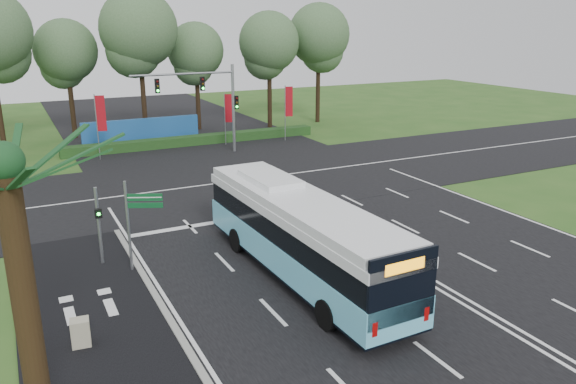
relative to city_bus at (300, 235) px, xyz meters
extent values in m
plane|color=#29511B|center=(4.28, 2.73, -1.87)|extent=(120.00, 120.00, 0.00)
cube|color=black|center=(4.28, 2.73, -1.85)|extent=(20.00, 120.00, 0.04)
cube|color=black|center=(4.28, 14.73, -1.84)|extent=(120.00, 14.00, 0.05)
cube|color=black|center=(-8.22, -0.27, -1.84)|extent=(5.00, 18.00, 0.06)
cube|color=gray|center=(-5.82, -0.27, -1.81)|extent=(0.25, 18.00, 0.12)
cube|color=#63C7E7|center=(0.00, 0.01, -0.72)|extent=(3.01, 12.98, 1.18)
cube|color=black|center=(0.00, 0.01, -1.25)|extent=(2.98, 12.91, 0.32)
cube|color=black|center=(0.00, 0.01, 0.36)|extent=(2.90, 12.78, 1.02)
cube|color=white|center=(0.00, 0.01, 1.01)|extent=(3.01, 12.98, 0.38)
cube|color=white|center=(0.00, 0.01, 1.38)|extent=(2.94, 12.46, 0.38)
cube|color=white|center=(-0.07, 2.70, 1.71)|extent=(1.80, 3.27, 0.27)
cube|color=black|center=(0.16, -6.39, 0.41)|extent=(2.61, 0.18, 2.37)
cube|color=orange|center=(0.16, -6.43, 1.17)|extent=(1.51, 0.10, 0.38)
cylinder|color=black|center=(-1.36, 3.64, -1.31)|extent=(0.33, 1.13, 1.12)
cylinder|color=black|center=(1.17, 3.70, -1.31)|extent=(0.33, 1.13, 1.12)
cylinder|color=black|center=(-1.16, -4.11, -1.31)|extent=(0.33, 1.13, 1.12)
cylinder|color=black|center=(1.37, -4.05, -1.31)|extent=(0.33, 1.13, 1.12)
cylinder|color=gray|center=(-7.10, 5.01, -0.12)|extent=(0.14, 0.14, 3.49)
cube|color=black|center=(-7.10, 4.83, 0.53)|extent=(0.28, 0.19, 0.40)
sphere|color=#19F233|center=(-7.10, 4.73, 0.53)|extent=(0.14, 0.14, 0.14)
cylinder|color=gray|center=(-6.10, 3.73, 0.11)|extent=(0.12, 0.12, 3.96)
cube|color=#0D4922|center=(-5.43, 3.42, 1.40)|extent=(1.37, 0.67, 0.30)
cube|color=#0D4922|center=(-5.43, 3.42, 1.05)|extent=(1.37, 0.67, 0.22)
cube|color=white|center=(-5.43, 3.39, 1.40)|extent=(1.26, 0.59, 0.04)
cube|color=#A6A086|center=(-8.81, -1.45, -1.38)|extent=(0.64, 0.56, 0.98)
cylinder|color=gray|center=(-4.01, 25.12, 0.65)|extent=(0.08, 0.08, 5.03)
cube|color=maroon|center=(-3.65, 25.05, 1.71)|extent=(0.67, 0.16, 2.68)
cylinder|color=gray|center=(6.56, 25.99, 0.35)|extent=(0.07, 0.07, 4.44)
cube|color=maroon|center=(6.87, 25.88, 1.29)|extent=(0.57, 0.24, 2.37)
cylinder|color=gray|center=(11.95, 25.31, 0.57)|extent=(0.08, 0.08, 4.88)
cube|color=maroon|center=(12.30, 25.25, 1.60)|extent=(0.65, 0.16, 2.60)
cylinder|color=#382614|center=(-10.22, -5.27, 1.73)|extent=(0.60, 0.60, 7.20)
sphere|color=#194620|center=(-10.22, -5.27, 5.33)|extent=(0.90, 0.90, 0.90)
cylinder|color=gray|center=(6.28, 23.23, 1.63)|extent=(0.24, 0.24, 7.00)
cylinder|color=gray|center=(2.28, 23.23, 4.53)|extent=(8.00, 0.16, 0.16)
cube|color=black|center=(3.78, 23.23, 3.73)|extent=(0.32, 0.28, 1.05)
cube|color=black|center=(0.28, 23.23, 3.73)|extent=(0.32, 0.28, 1.05)
cube|color=black|center=(6.53, 23.23, 2.13)|extent=(0.32, 0.28, 1.05)
cube|color=#173A15|center=(4.28, 27.23, -1.47)|extent=(22.00, 1.20, 0.80)
cube|color=#1B5297|center=(0.28, 29.73, -0.77)|extent=(10.00, 0.30, 2.20)
cylinder|color=black|center=(-4.63, 35.03, 1.83)|extent=(0.44, 0.44, 7.39)
sphere|color=#3D5D36|center=(-4.63, 35.03, 5.91)|extent=(5.44, 5.44, 5.44)
cylinder|color=black|center=(1.14, 31.99, 2.69)|extent=(0.44, 0.44, 9.12)
sphere|color=#3D5D36|center=(1.14, 31.99, 7.73)|extent=(6.72, 6.72, 6.72)
cylinder|color=black|center=(6.85, 34.13, 1.74)|extent=(0.44, 0.44, 7.21)
sphere|color=#3D5D36|center=(6.85, 34.13, 5.72)|extent=(5.31, 5.31, 5.31)
cylinder|color=black|center=(13.53, 31.92, 2.09)|extent=(0.44, 0.44, 7.91)
sphere|color=#3D5D36|center=(13.53, 31.92, 6.46)|extent=(5.83, 5.83, 5.83)
cylinder|color=black|center=(19.46, 32.67, 2.39)|extent=(0.44, 0.44, 8.51)
sphere|color=#3D5D36|center=(19.46, 32.67, 7.10)|extent=(6.27, 6.27, 6.27)
camera|label=1|loc=(-10.04, -18.76, 8.25)|focal=35.00mm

